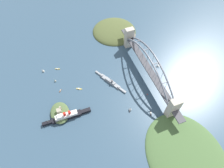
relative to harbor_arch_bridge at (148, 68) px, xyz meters
name	(u,v)px	position (x,y,z in m)	size (l,w,h in m)	color
ground_plane	(146,76)	(0.00, 0.00, -27.49)	(1400.00, 1400.00, 0.00)	#334C60
harbor_arch_bridge	(148,68)	(0.00, 0.00, 0.00)	(259.37, 19.66, 64.41)	#BCB29E
headland_west_shore	(188,158)	(-180.12, 11.76, -27.49)	(163.70, 131.67, 17.46)	#476638
headland_east_shore	(115,32)	(160.12, 11.69, -27.49)	(113.22, 113.28, 23.56)	#4C562D
ocean_liner	(67,116)	(-37.37, 183.80, -21.68)	(11.27, 91.43, 19.83)	black
naval_cruiser	(110,81)	(10.85, 79.50, -25.00)	(76.82, 44.16, 15.75)	gray
fort_island_mid_harbor	(60,113)	(-24.89, 194.81, -23.14)	(47.14, 35.18, 16.85)	#4C6038
seaplane_taxiing_near_bridge	(158,65)	(15.24, -37.08, -25.48)	(9.08, 7.18, 4.98)	#B7B7B2
small_boat_0	(151,113)	(-85.18, 32.71, -26.77)	(10.17, 4.68, 2.07)	black
small_boat_1	(55,80)	(54.31, 189.15, -23.80)	(6.81, 4.74, 7.76)	#2D6B3D
small_boat_2	(79,89)	(17.56, 146.93, -26.73)	(7.75, 12.19, 2.18)	gold
small_boat_3	(60,91)	(26.51, 184.04, -26.62)	(7.04, 6.41, 2.44)	brown
small_boat_4	(57,69)	(86.40, 178.52, -26.75)	(6.03, 11.09, 2.03)	gold
small_boat_5	(43,70)	(90.40, 208.95, -23.71)	(8.09, 6.40, 8.03)	silver
small_boat_6	(130,109)	(-64.25, 66.71, -23.10)	(9.21, 7.80, 9.29)	black
channel_marker_buoy	(147,94)	(-44.41, 19.62, -26.38)	(2.20, 2.20, 2.75)	red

